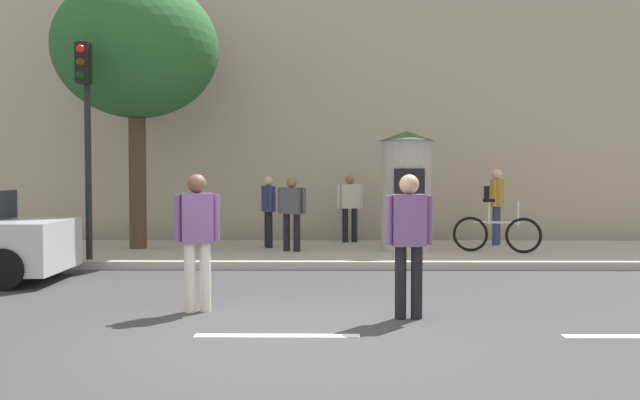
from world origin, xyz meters
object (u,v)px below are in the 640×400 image
(pedestrian_in_light_jacket, at_px, (496,199))
(pedestrian_in_dark_shirt, at_px, (292,208))
(street_tree, at_px, (136,50))
(pedestrian_in_red_top, at_px, (268,206))
(traffic_light, at_px, (85,114))
(bicycle_leaning, at_px, (497,233))
(pedestrian_tallest, at_px, (197,231))
(pedestrian_with_backpack, at_px, (409,234))
(poster_column, at_px, (406,190))
(pedestrian_with_bag, at_px, (350,203))

(pedestrian_in_light_jacket, bearing_deg, pedestrian_in_dark_shirt, -163.58)
(street_tree, xyz_separation_m, pedestrian_in_dark_shirt, (3.32, -0.50, -3.34))
(pedestrian_in_red_top, bearing_deg, traffic_light, -145.02)
(pedestrian_in_dark_shirt, distance_m, bicycle_leaning, 4.22)
(pedestrian_tallest, distance_m, bicycle_leaning, 7.35)
(street_tree, distance_m, pedestrian_in_light_jacket, 8.53)
(bicycle_leaning, bearing_deg, pedestrian_in_light_jacket, 76.94)
(traffic_light, bearing_deg, pedestrian_with_backpack, -38.64)
(traffic_light, distance_m, poster_column, 6.49)
(pedestrian_in_light_jacket, bearing_deg, street_tree, -173.89)
(traffic_light, xyz_separation_m, pedestrian_in_red_top, (3.19, 2.23, -1.80))
(pedestrian_tallest, height_order, pedestrian_in_red_top, pedestrian_tallest)
(pedestrian_with_backpack, height_order, bicycle_leaning, pedestrian_with_backpack)
(pedestrian_tallest, bearing_deg, pedestrian_with_backpack, -8.58)
(pedestrian_in_dark_shirt, bearing_deg, traffic_light, -158.53)
(bicycle_leaning, bearing_deg, traffic_light, -170.66)
(pedestrian_in_light_jacket, distance_m, pedestrian_in_red_top, 5.12)
(traffic_light, xyz_separation_m, pedestrian_with_backpack, (5.45, -4.35, -1.84))
(poster_column, relative_size, pedestrian_in_light_jacket, 1.45)
(street_tree, distance_m, pedestrian_tallest, 7.22)
(pedestrian_tallest, bearing_deg, pedestrian_in_light_jacket, 51.04)
(pedestrian_with_backpack, height_order, pedestrian_in_dark_shirt, pedestrian_with_backpack)
(traffic_light, height_order, pedestrian_tallest, traffic_light)
(pedestrian_in_red_top, bearing_deg, pedestrian_in_light_jacket, 6.46)
(poster_column, xyz_separation_m, pedestrian_in_light_jacket, (2.16, 1.19, -0.23))
(traffic_light, xyz_separation_m, pedestrian_with_bag, (5.00, 3.34, -1.79))
(pedestrian_tallest, xyz_separation_m, pedestrian_with_bag, (2.19, 7.29, 0.04))
(pedestrian_with_backpack, xyz_separation_m, pedestrian_with_bag, (-0.45, 7.69, 0.04))
(pedestrian_tallest, height_order, pedestrian_in_light_jacket, pedestrian_in_light_jacket)
(pedestrian_tallest, xyz_separation_m, pedestrian_in_light_jacket, (5.47, 6.76, 0.16))
(pedestrian_tallest, xyz_separation_m, pedestrian_in_dark_shirt, (0.93, 5.42, 0.02))
(pedestrian_tallest, bearing_deg, poster_column, 59.30)
(pedestrian_tallest, relative_size, pedestrian_with_bag, 1.12)
(street_tree, relative_size, pedestrian_in_light_jacket, 3.35)
(pedestrian_in_dark_shirt, bearing_deg, street_tree, 171.51)
(poster_column, height_order, pedestrian_in_light_jacket, poster_column)
(pedestrian_in_dark_shirt, xyz_separation_m, bicycle_leaning, (4.19, -0.17, -0.51))
(street_tree, bearing_deg, pedestrian_in_red_top, 5.47)
(pedestrian_in_dark_shirt, xyz_separation_m, pedestrian_with_bag, (1.27, 1.87, 0.02))
(poster_column, relative_size, street_tree, 0.43)
(poster_column, distance_m, bicycle_leaning, 2.03)
(pedestrian_tallest, bearing_deg, pedestrian_with_bag, 73.25)
(pedestrian_with_bag, bearing_deg, pedestrian_with_backpack, -86.68)
(pedestrian_in_red_top, bearing_deg, bicycle_leaning, -11.08)
(bicycle_leaning, bearing_deg, pedestrian_tallest, -134.23)
(street_tree, bearing_deg, pedestrian_in_light_jacket, 6.11)
(street_tree, distance_m, bicycle_leaning, 8.47)
(pedestrian_in_light_jacket, xyz_separation_m, pedestrian_in_dark_shirt, (-4.54, -1.34, -0.14))
(pedestrian_in_red_top, bearing_deg, pedestrian_with_backpack, -71.07)
(pedestrian_in_light_jacket, bearing_deg, bicycle_leaning, -103.06)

